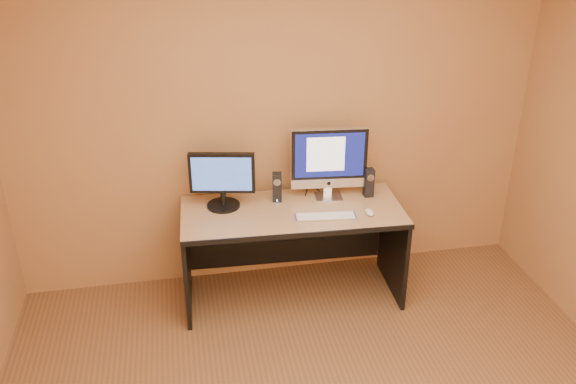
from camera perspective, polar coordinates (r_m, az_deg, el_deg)
The scene contains 10 objects.
walls at distance 2.80m, azimuth 6.06°, elevation -6.63°, with size 4.00×4.00×2.60m, color olive, non-canonical shape.
desk at distance 4.61m, azimuth 0.40°, elevation -5.80°, with size 1.61×0.70×0.74m, color #A87C54, non-canonical shape.
imac at distance 4.51m, azimuth 3.91°, elevation 2.65°, with size 0.57×0.21×0.55m, color silver, non-canonical shape.
second_monitor at distance 4.41m, azimuth -6.17°, elevation 1.08°, with size 0.48×0.24×0.42m, color black, non-canonical shape.
speaker_left at distance 4.52m, azimuth -1.03°, elevation 0.46°, with size 0.07×0.07×0.22m, color black, non-canonical shape.
speaker_right at distance 4.63m, azimuth 7.56°, elevation 0.89°, with size 0.07×0.07×0.22m, color black, non-canonical shape.
keyboard at distance 4.33m, azimuth 3.53°, elevation -2.29°, with size 0.43×0.12×0.02m, color #BBBBBF.
mouse at distance 4.40m, azimuth 7.62°, elevation -1.87°, with size 0.06×0.10×0.04m, color silver.
cable_a at distance 4.72m, azimuth 2.90°, elevation 0.14°, with size 0.01×0.01×0.22m, color black.
cable_b at distance 4.71m, azimuth 1.77°, elevation 0.14°, with size 0.01×0.01×0.18m, color black.
Camera 1 is at (-0.73, -2.25, 2.80)m, focal length 38.00 mm.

